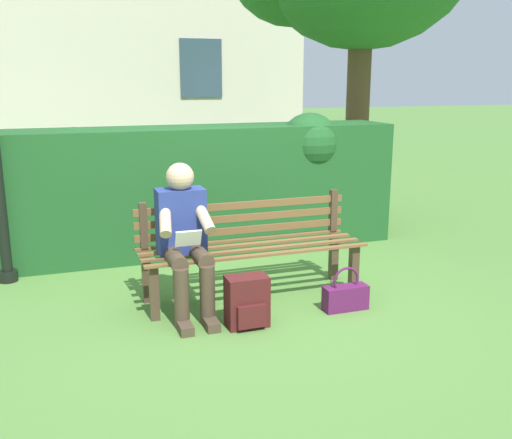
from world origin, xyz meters
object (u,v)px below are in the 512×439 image
at_px(backpack, 247,302).
at_px(park_bench, 249,245).
at_px(person_seated, 184,235).
at_px(handbag, 345,296).

bearing_deg(backpack, park_bench, -109.83).
distance_m(park_bench, person_seated, 0.65).
distance_m(backpack, handbag, 0.86).
xyz_separation_m(park_bench, handbag, (-0.63, 0.58, -0.34)).
bearing_deg(person_seated, park_bench, -162.78).
height_order(park_bench, backpack, park_bench).
distance_m(person_seated, backpack, 0.73).
bearing_deg(park_bench, handbag, 137.22).
height_order(park_bench, person_seated, person_seated).
height_order(person_seated, backpack, person_seated).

